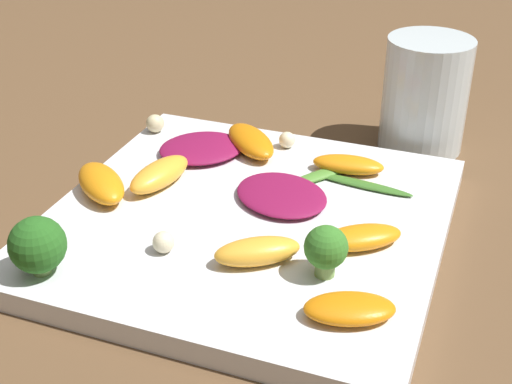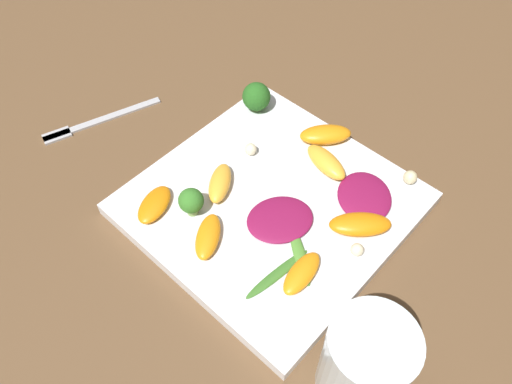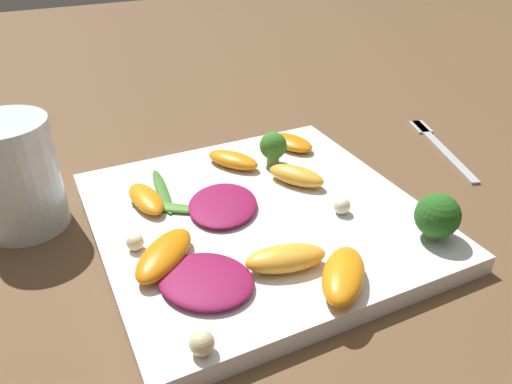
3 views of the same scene
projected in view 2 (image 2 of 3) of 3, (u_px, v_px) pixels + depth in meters
name	position (u px, v px, depth m)	size (l,w,h in m)	color
ground_plane	(271.00, 208.00, 0.64)	(2.40, 2.40, 0.00)	brown
plate	(271.00, 203.00, 0.63)	(0.31, 0.31, 0.02)	white
drinking_glass	(365.00, 363.00, 0.46)	(0.08, 0.08, 0.11)	silver
fork	(90.00, 123.00, 0.73)	(0.17, 0.07, 0.01)	#B2B2B7
radicchio_leaf_0	(364.00, 196.00, 0.62)	(0.10, 0.10, 0.01)	maroon
radicchio_leaf_1	(280.00, 219.00, 0.60)	(0.10, 0.10, 0.01)	maroon
orange_segment_0	(360.00, 224.00, 0.59)	(0.08, 0.08, 0.02)	orange
orange_segment_1	(326.00, 162.00, 0.65)	(0.04, 0.07, 0.02)	#FCAD33
orange_segment_2	(220.00, 183.00, 0.63)	(0.07, 0.06, 0.02)	#FCAD33
orange_segment_3	(302.00, 273.00, 0.56)	(0.07, 0.03, 0.01)	orange
orange_segment_4	(325.00, 135.00, 0.68)	(0.08, 0.07, 0.02)	orange
orange_segment_5	(208.00, 236.00, 0.58)	(0.07, 0.06, 0.02)	orange
orange_segment_6	(154.00, 204.00, 0.61)	(0.07, 0.05, 0.01)	orange
broccoli_floret_0	(256.00, 97.00, 0.71)	(0.04, 0.04, 0.04)	#84AD5B
broccoli_floret_1	(191.00, 201.00, 0.60)	(0.03, 0.03, 0.04)	#7A9E51
arugula_sprig_0	(300.00, 255.00, 0.57)	(0.06, 0.07, 0.01)	#518E33
arugula_sprig_1	(277.00, 274.00, 0.56)	(0.09, 0.02, 0.00)	#3D7528
macadamia_nut_0	(357.00, 250.00, 0.57)	(0.02, 0.02, 0.02)	beige
macadamia_nut_1	(251.00, 149.00, 0.67)	(0.02, 0.02, 0.02)	beige
macadamia_nut_2	(410.00, 177.00, 0.64)	(0.02, 0.02, 0.02)	beige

